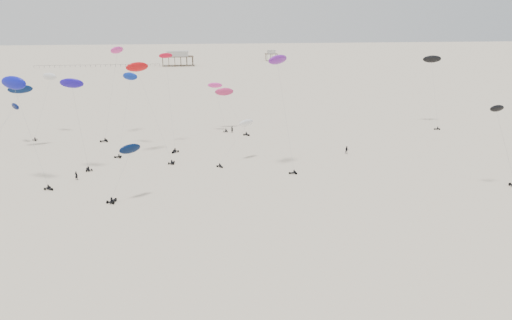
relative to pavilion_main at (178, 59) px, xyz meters
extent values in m
plane|color=beige|center=(10.00, -150.00, -4.22)|extent=(900.00, 900.00, 0.00)
cube|color=brown|center=(0.00, 0.00, 1.93)|extent=(21.00, 13.00, 0.30)
cube|color=silver|center=(0.00, 0.00, 3.68)|extent=(14.00, 8.40, 3.20)
cube|color=#B2B2AD|center=(0.00, 0.00, 5.43)|extent=(15.00, 9.00, 0.30)
cube|color=brown|center=(70.00, 30.00, 0.93)|extent=(9.00, 7.00, 0.30)
cube|color=silver|center=(70.00, 30.00, 2.28)|extent=(5.60, 4.20, 2.40)
cube|color=#B2B2AD|center=(70.00, 30.00, 3.63)|extent=(6.00, 4.50, 0.30)
cube|color=black|center=(-52.00, 0.00, -2.77)|extent=(80.00, 0.10, 0.10)
cylinder|color=gray|center=(-38.47, -204.93, 3.41)|extent=(0.03, 0.03, 17.69)
ellipsoid|color=white|center=(-37.00, -199.76, 11.28)|extent=(4.83, 3.66, 2.25)
cylinder|color=gray|center=(-13.28, -259.61, 0.35)|extent=(0.03, 0.03, 8.49)
ellipsoid|color=#041236|center=(-11.56, -258.81, 4.90)|extent=(4.33, 3.74, 2.08)
ellipsoid|color=#051044|center=(-43.36, -211.37, 5.15)|extent=(3.57, 4.19, 2.01)
cylinder|color=gray|center=(-4.65, -223.09, 6.85)|extent=(0.03, 0.03, 23.13)
ellipsoid|color=red|center=(-5.21, -217.89, 17.78)|extent=(3.77, 2.54, 1.71)
cylinder|color=gray|center=(8.75, -239.15, -0.14)|extent=(0.03, 0.03, 11.21)
ellipsoid|color=white|center=(12.01, -236.22, 4.10)|extent=(4.41, 3.88, 2.07)
cylinder|color=gray|center=(9.06, -206.76, 2.20)|extent=(0.03, 0.03, 12.01)
ellipsoid|color=#ED37A5|center=(7.74, -205.79, 8.71)|extent=(4.38, 2.63, 2.03)
cylinder|color=gray|center=(13.08, -207.66, 0.92)|extent=(0.03, 0.03, 14.97)
ellipsoid|color=#C32D67|center=(10.66, -202.15, 6.33)|extent=(5.54, 2.39, 2.65)
cylinder|color=gray|center=(57.31, -263.05, 3.33)|extent=(0.03, 0.03, 14.41)
ellipsoid|color=black|center=(54.92, -262.23, 10.65)|extent=(3.36, 1.76, 1.59)
cylinder|color=gray|center=(-23.03, -239.37, 4.75)|extent=(0.03, 0.03, 16.71)
ellipsoid|color=#1D0CA7|center=(-23.98, -238.53, 13.95)|extent=(5.65, 3.78, 2.60)
cylinder|color=gray|center=(-20.02, -209.47, 7.05)|extent=(0.03, 0.03, 23.61)
ellipsoid|color=#E6369B|center=(-18.10, -204.48, 18.44)|extent=(4.49, 5.12, 2.41)
cylinder|color=gray|center=(-15.46, -224.44, 4.26)|extent=(0.03, 0.03, 20.45)
ellipsoid|color=#0B299A|center=(-14.05, -218.04, 12.92)|extent=(4.50, 3.83, 2.16)
cylinder|color=gray|center=(18.77, -246.06, 6.94)|extent=(0.03, 0.03, 22.13)
ellipsoid|color=#721D9F|center=(17.68, -242.85, 18.44)|extent=(5.82, 5.28, 2.66)
cylinder|color=gray|center=(-30.17, -248.42, 5.22)|extent=(0.03, 0.03, 19.38)
ellipsoid|color=#0D12B3|center=(-32.96, -245.35, 15.04)|extent=(6.06, 4.71, 2.84)
cylinder|color=gray|center=(-43.05, -222.70, 2.78)|extent=(0.03, 0.03, 18.78)
ellipsoid|color=#051947|center=(-40.24, -216.33, 10.10)|extent=(6.19, 4.20, 2.82)
cylinder|color=gray|center=(-8.15, -232.15, 5.70)|extent=(0.03, 0.03, 22.81)
ellipsoid|color=red|center=(-11.64, -226.41, 15.91)|extent=(5.91, 4.58, 2.74)
cylinder|color=gray|center=(71.91, -209.03, 5.11)|extent=(0.03, 0.03, 20.99)
ellipsoid|color=black|center=(73.21, -203.32, 14.85)|extent=(5.91, 3.06, 2.84)
imported|color=black|center=(-23.40, -246.11, -4.22)|extent=(0.89, 0.74, 2.08)
imported|color=black|center=(36.08, -235.80, -4.22)|extent=(1.14, 0.82, 2.12)
imported|color=black|center=(11.98, -208.85, -4.22)|extent=(0.93, 0.84, 2.10)
camera|label=1|loc=(-3.65, -344.51, 26.58)|focal=35.00mm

